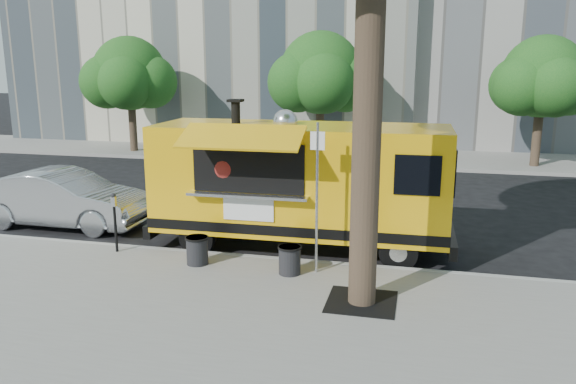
# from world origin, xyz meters

# --- Properties ---
(ground) EXTENTS (120.00, 120.00, 0.00)m
(ground) POSITION_xyz_m (0.00, 0.00, 0.00)
(ground) COLOR black
(ground) RESTS_ON ground
(sidewalk) EXTENTS (60.00, 6.00, 0.15)m
(sidewalk) POSITION_xyz_m (0.00, -4.00, 0.07)
(sidewalk) COLOR gray
(sidewalk) RESTS_ON ground
(curb) EXTENTS (60.00, 0.14, 0.16)m
(curb) POSITION_xyz_m (0.00, -0.93, 0.07)
(curb) COLOR #999993
(curb) RESTS_ON ground
(far_sidewalk) EXTENTS (60.00, 5.00, 0.15)m
(far_sidewalk) POSITION_xyz_m (0.00, 13.50, 0.07)
(far_sidewalk) COLOR gray
(far_sidewalk) RESTS_ON ground
(tree_well) EXTENTS (1.20, 1.20, 0.02)m
(tree_well) POSITION_xyz_m (2.60, -2.80, 0.15)
(tree_well) COLOR black
(tree_well) RESTS_ON sidewalk
(far_tree_a) EXTENTS (3.42, 3.42, 5.36)m
(far_tree_a) POSITION_xyz_m (-10.00, 12.30, 3.78)
(far_tree_a) COLOR #33261C
(far_tree_a) RESTS_ON far_sidewalk
(far_tree_b) EXTENTS (3.60, 3.60, 5.50)m
(far_tree_b) POSITION_xyz_m (-1.00, 12.70, 3.83)
(far_tree_b) COLOR #33261C
(far_tree_b) RESTS_ON far_sidewalk
(far_tree_c) EXTENTS (3.24, 3.24, 5.21)m
(far_tree_c) POSITION_xyz_m (8.00, 12.40, 3.72)
(far_tree_c) COLOR #33261C
(far_tree_c) RESTS_ON far_sidewalk
(sign_post) EXTENTS (0.28, 0.06, 3.00)m
(sign_post) POSITION_xyz_m (1.55, -1.55, 1.85)
(sign_post) COLOR silver
(sign_post) RESTS_ON sidewalk
(parking_meter) EXTENTS (0.11, 0.11, 1.33)m
(parking_meter) POSITION_xyz_m (-3.00, -1.35, 0.98)
(parking_meter) COLOR black
(parking_meter) RESTS_ON sidewalk
(food_truck) EXTENTS (6.96, 3.28, 3.42)m
(food_truck) POSITION_xyz_m (0.80, 0.23, 1.61)
(food_truck) COLOR #FAB80D
(food_truck) RESTS_ON ground
(sedan) EXTENTS (4.57, 1.62, 1.50)m
(sedan) POSITION_xyz_m (-5.64, 0.59, 0.75)
(sedan) COLOR #A5A7AC
(sedan) RESTS_ON ground
(trash_bin_left) EXTENTS (0.49, 0.49, 0.59)m
(trash_bin_left) POSITION_xyz_m (-0.95, -1.67, 0.46)
(trash_bin_left) COLOR black
(trash_bin_left) RESTS_ON sidewalk
(trash_bin_right) EXTENTS (0.47, 0.47, 0.57)m
(trash_bin_right) POSITION_xyz_m (1.05, -1.76, 0.45)
(trash_bin_right) COLOR black
(trash_bin_right) RESTS_ON sidewalk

